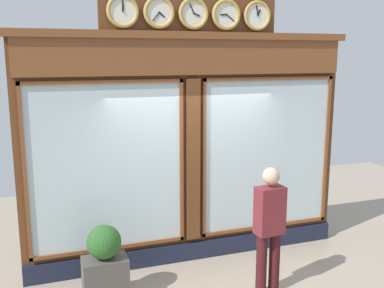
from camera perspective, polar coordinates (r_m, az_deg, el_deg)
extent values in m
cube|color=#5B3319|center=(6.66, -0.43, -1.05)|extent=(4.86, 0.30, 3.28)
cube|color=#191E33|center=(6.98, 0.06, -13.46)|extent=(4.86, 0.08, 0.28)
cube|color=brown|center=(6.32, 0.12, 11.05)|extent=(4.76, 0.08, 0.49)
cube|color=brown|center=(6.35, 0.06, 13.73)|extent=(4.96, 0.20, 0.10)
cube|color=silver|center=(7.03, 9.62, -1.35)|extent=(2.08, 0.02, 2.29)
cube|color=brown|center=(6.85, 10.02, 8.22)|extent=(2.18, 0.04, 0.05)
cube|color=brown|center=(7.35, 9.39, -10.32)|extent=(2.18, 0.04, 0.05)
cube|color=brown|center=(7.58, 16.75, -0.75)|extent=(0.05, 0.04, 2.39)
cube|color=brown|center=(6.57, 1.54, -2.08)|extent=(0.05, 0.04, 2.39)
cube|color=silver|center=(6.23, -10.77, -3.00)|extent=(2.08, 0.02, 2.29)
cube|color=brown|center=(6.04, -11.15, 7.79)|extent=(2.18, 0.04, 0.05)
cube|color=brown|center=(6.60, -10.36, -12.95)|extent=(2.18, 0.04, 0.05)
cube|color=brown|center=(6.15, -20.60, -3.72)|extent=(0.05, 0.04, 2.39)
cube|color=brown|center=(6.45, -1.36, -2.32)|extent=(0.05, 0.04, 2.39)
cube|color=#5B3319|center=(6.51, 0.09, -2.19)|extent=(0.20, 0.10, 2.39)
cube|color=#5B3319|center=(6.40, -0.06, 16.28)|extent=(2.56, 0.06, 0.61)
cylinder|color=silver|center=(6.72, 8.34, 15.93)|extent=(0.34, 0.02, 0.34)
torus|color=#B79347|center=(6.71, 8.36, 15.93)|extent=(0.42, 0.05, 0.42)
cube|color=black|center=(6.72, 8.56, 16.29)|extent=(0.05, 0.01, 0.09)
cube|color=black|center=(6.71, 8.32, 16.55)|extent=(0.04, 0.01, 0.15)
sphere|color=black|center=(6.70, 8.41, 15.94)|extent=(0.02, 0.02, 0.02)
cylinder|color=silver|center=(6.51, 4.39, 16.17)|extent=(0.34, 0.02, 0.34)
torus|color=#B79347|center=(6.51, 4.40, 16.17)|extent=(0.43, 0.06, 0.43)
cube|color=black|center=(6.48, 4.05, 16.17)|extent=(0.09, 0.01, 0.02)
cube|color=black|center=(6.52, 4.93, 15.77)|extent=(0.12, 0.01, 0.10)
sphere|color=black|center=(6.49, 4.46, 16.18)|extent=(0.02, 0.02, 0.02)
cylinder|color=silver|center=(6.33, 0.19, 16.34)|extent=(0.34, 0.02, 0.34)
torus|color=#B79347|center=(6.33, 0.20, 16.34)|extent=(0.43, 0.06, 0.43)
cube|color=black|center=(6.33, 0.63, 16.19)|extent=(0.09, 0.01, 0.05)
cube|color=black|center=(6.31, -0.03, 16.96)|extent=(0.07, 0.01, 0.14)
sphere|color=black|center=(6.31, 0.25, 16.35)|extent=(0.02, 0.02, 0.02)
cylinder|color=silver|center=(6.18, -4.24, 16.43)|extent=(0.34, 0.02, 0.34)
torus|color=#B79347|center=(6.18, -4.23, 16.43)|extent=(0.43, 0.06, 0.43)
cube|color=black|center=(6.18, -3.86, 16.16)|extent=(0.08, 0.01, 0.07)
cube|color=black|center=(6.15, -4.62, 15.92)|extent=(0.10, 0.01, 0.12)
sphere|color=black|center=(6.17, -4.19, 16.44)|extent=(0.02, 0.02, 0.02)
cylinder|color=silver|center=(6.07, -8.86, 16.42)|extent=(0.34, 0.02, 0.34)
torus|color=#B79347|center=(6.07, -8.85, 16.43)|extent=(0.43, 0.05, 0.43)
cube|color=black|center=(6.06, -8.83, 16.88)|extent=(0.02, 0.01, 0.09)
cube|color=black|center=(6.07, -8.85, 17.12)|extent=(0.01, 0.01, 0.15)
sphere|color=black|center=(6.06, -8.82, 16.44)|extent=(0.02, 0.02, 0.02)
cylinder|color=#3A1316|center=(6.02, 8.86, -14.99)|extent=(0.14, 0.14, 0.82)
cylinder|color=#3A1316|center=(6.12, 10.48, -14.58)|extent=(0.14, 0.14, 0.82)
cube|color=maroon|center=(5.80, 9.91, -8.37)|extent=(0.38, 0.25, 0.62)
sphere|color=tan|center=(5.66, 10.06, -4.07)|extent=(0.22, 0.22, 0.22)
cube|color=#4C4742|center=(5.99, -11.01, -16.58)|extent=(0.56, 0.36, 0.57)
sphere|color=#285623|center=(5.78, -11.20, -12.20)|extent=(0.43, 0.43, 0.43)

